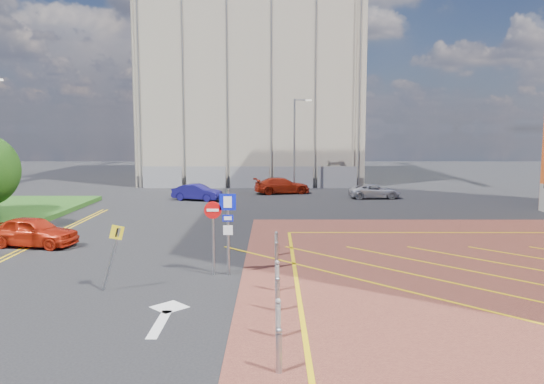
{
  "coord_description": "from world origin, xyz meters",
  "views": [
    {
      "loc": [
        2.17,
        -18.23,
        5.42
      ],
      "look_at": [
        2.12,
        4.15,
        2.74
      ],
      "focal_mm": 35.0,
      "sensor_mm": 36.0,
      "label": 1
    }
  ],
  "objects_px": {
    "lamp_back": "(295,141)",
    "car_blue_back": "(197,192)",
    "sign_cluster": "(222,223)",
    "car_red_back": "(282,186)",
    "car_red_left": "(33,231)",
    "car_silver_back": "(374,191)",
    "warning_sign": "(113,249)"
  },
  "relations": [
    {
      "from": "car_red_left",
      "to": "car_red_back",
      "type": "relative_size",
      "value": 0.88
    },
    {
      "from": "sign_cluster",
      "to": "car_red_back",
      "type": "height_order",
      "value": "sign_cluster"
    },
    {
      "from": "car_red_left",
      "to": "car_red_back",
      "type": "height_order",
      "value": "car_red_left"
    },
    {
      "from": "car_blue_back",
      "to": "car_silver_back",
      "type": "xyz_separation_m",
      "value": [
        13.7,
        1.21,
        -0.07
      ]
    },
    {
      "from": "sign_cluster",
      "to": "car_red_left",
      "type": "xyz_separation_m",
      "value": [
        -9.24,
        4.82,
        -1.25
      ]
    },
    {
      "from": "warning_sign",
      "to": "car_red_back",
      "type": "xyz_separation_m",
      "value": [
        6.06,
        26.89,
        -0.75
      ]
    },
    {
      "from": "lamp_back",
      "to": "car_blue_back",
      "type": "height_order",
      "value": "lamp_back"
    },
    {
      "from": "car_blue_back",
      "to": "car_silver_back",
      "type": "distance_m",
      "value": 13.75
    },
    {
      "from": "warning_sign",
      "to": "car_red_left",
      "type": "xyz_separation_m",
      "value": [
        -5.78,
        6.76,
        -0.73
      ]
    },
    {
      "from": "car_red_back",
      "to": "car_silver_back",
      "type": "distance_m",
      "value": 7.8
    },
    {
      "from": "car_red_back",
      "to": "car_red_left",
      "type": "bearing_deg",
      "value": 136.89
    },
    {
      "from": "warning_sign",
      "to": "car_silver_back",
      "type": "height_order",
      "value": "warning_sign"
    },
    {
      "from": "car_silver_back",
      "to": "car_blue_back",
      "type": "bearing_deg",
      "value": 91.1
    },
    {
      "from": "car_blue_back",
      "to": "car_red_back",
      "type": "distance_m",
      "value": 7.78
    },
    {
      "from": "warning_sign",
      "to": "car_blue_back",
      "type": "relative_size",
      "value": 0.59
    },
    {
      "from": "lamp_back",
      "to": "sign_cluster",
      "type": "xyz_separation_m",
      "value": [
        -3.78,
        -27.02,
        -2.41
      ]
    },
    {
      "from": "car_red_left",
      "to": "lamp_back",
      "type": "bearing_deg",
      "value": -19.6
    },
    {
      "from": "car_red_left",
      "to": "car_silver_back",
      "type": "distance_m",
      "value": 25.57
    },
    {
      "from": "car_silver_back",
      "to": "sign_cluster",
      "type": "bearing_deg",
      "value": 151.97
    },
    {
      "from": "lamp_back",
      "to": "car_red_left",
      "type": "height_order",
      "value": "lamp_back"
    },
    {
      "from": "car_blue_back",
      "to": "car_silver_back",
      "type": "bearing_deg",
      "value": -67.05
    },
    {
      "from": "lamp_back",
      "to": "warning_sign",
      "type": "xyz_separation_m",
      "value": [
        -7.24,
        -28.96,
        -2.93
      ]
    },
    {
      "from": "sign_cluster",
      "to": "car_silver_back",
      "type": "distance_m",
      "value": 24.03
    },
    {
      "from": "sign_cluster",
      "to": "car_red_left",
      "type": "bearing_deg",
      "value": 152.44
    },
    {
      "from": "car_blue_back",
      "to": "car_red_back",
      "type": "xyz_separation_m",
      "value": [
        6.52,
        4.25,
        0.05
      ]
    },
    {
      "from": "lamp_back",
      "to": "car_blue_back",
      "type": "distance_m",
      "value": 10.64
    },
    {
      "from": "warning_sign",
      "to": "car_blue_back",
      "type": "distance_m",
      "value": 22.65
    },
    {
      "from": "sign_cluster",
      "to": "car_silver_back",
      "type": "bearing_deg",
      "value": 65.92
    },
    {
      "from": "car_blue_back",
      "to": "car_red_back",
      "type": "height_order",
      "value": "car_red_back"
    },
    {
      "from": "car_silver_back",
      "to": "car_red_back",
      "type": "bearing_deg",
      "value": 63.09
    },
    {
      "from": "lamp_back",
      "to": "sign_cluster",
      "type": "distance_m",
      "value": 27.38
    },
    {
      "from": "lamp_back",
      "to": "car_red_back",
      "type": "relative_size",
      "value": 1.72
    }
  ]
}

